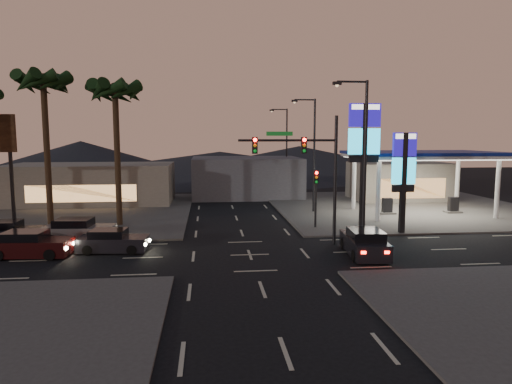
{
  "coord_description": "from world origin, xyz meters",
  "views": [
    {
      "loc": [
        -2.35,
        -25.34,
        6.69
      ],
      "look_at": [
        0.91,
        5.11,
        3.0
      ],
      "focal_mm": 32.0,
      "sensor_mm": 36.0,
      "label": 1
    }
  ],
  "objects": [
    {
      "name": "pylon_sign_short",
      "position": [
        11.0,
        4.5,
        4.66
      ],
      "size": [
        1.6,
        0.35,
        7.0
      ],
      "color": "black",
      "rests_on": "ground"
    },
    {
      "name": "hill_center",
      "position": [
        0.0,
        60.0,
        2.0
      ],
      "size": [
        60.0,
        60.0,
        4.0
      ],
      "primitive_type": "cone",
      "color": "black",
      "rests_on": "ground"
    },
    {
      "name": "streetlight_far",
      "position": [
        6.79,
        28.0,
        5.72
      ],
      "size": [
        2.14,
        0.25,
        10.0
      ],
      "color": "black",
      "rests_on": "ground"
    },
    {
      "name": "car_lane_a_mid",
      "position": [
        -12.35,
        0.92,
        0.68
      ],
      "size": [
        4.58,
        2.16,
        1.46
      ],
      "color": "black",
      "rests_on": "ground"
    },
    {
      "name": "pylon_sign_tall",
      "position": [
        8.5,
        5.5,
        6.39
      ],
      "size": [
        2.2,
        0.35,
        9.0
      ],
      "color": "black",
      "rests_on": "ground"
    },
    {
      "name": "convenience_store",
      "position": [
        18.0,
        21.0,
        2.0
      ],
      "size": [
        10.0,
        6.0,
        4.0
      ],
      "primitive_type": "cube",
      "color": "#726B5B",
      "rests_on": "ground"
    },
    {
      "name": "building_far_mid",
      "position": [
        2.0,
        26.0,
        2.2
      ],
      "size": [
        12.0,
        9.0,
        4.4
      ],
      "primitive_type": "cube",
      "color": "#4C4C51",
      "rests_on": "ground"
    },
    {
      "name": "palm_a",
      "position": [
        -9.0,
        9.5,
        9.43
      ],
      "size": [
        4.41,
        4.41,
        10.86
      ],
      "color": "black",
      "rests_on": "ground"
    },
    {
      "name": "car_lane_b_mid",
      "position": [
        -15.12,
        4.63,
        0.65
      ],
      "size": [
        4.36,
        1.9,
        1.41
      ],
      "color": "black",
      "rests_on": "ground"
    },
    {
      "name": "suv_station",
      "position": [
        6.49,
        -0.75,
        0.7
      ],
      "size": [
        2.29,
        4.69,
        1.51
      ],
      "color": "black",
      "rests_on": "ground"
    },
    {
      "name": "ground",
      "position": [
        0.0,
        0.0,
        0.0
      ],
      "size": [
        140.0,
        140.0,
        0.0
      ],
      "primitive_type": "plane",
      "color": "black",
      "rests_on": "ground"
    },
    {
      "name": "traffic_signal_mast",
      "position": [
        3.76,
        1.99,
        5.23
      ],
      "size": [
        6.1,
        0.39,
        8.0
      ],
      "color": "black",
      "rests_on": "ground"
    },
    {
      "name": "corner_lot_nw",
      "position": [
        -16.0,
        16.0,
        0.06
      ],
      "size": [
        24.0,
        24.0,
        0.12
      ],
      "primitive_type": "cube",
      "color": "#47443F",
      "rests_on": "ground"
    },
    {
      "name": "palm_b",
      "position": [
        -14.0,
        9.5,
        9.97
      ],
      "size": [
        4.41,
        4.41,
        11.46
      ],
      "color": "black",
      "rests_on": "ground"
    },
    {
      "name": "car_lane_b_front",
      "position": [
        -10.71,
        4.54,
        0.69
      ],
      "size": [
        4.67,
        2.23,
        1.48
      ],
      "color": "slate",
      "rests_on": "ground"
    },
    {
      "name": "corner_lot_ne",
      "position": [
        16.0,
        16.0,
        0.06
      ],
      "size": [
        24.0,
        24.0,
        0.12
      ],
      "primitive_type": "cube",
      "color": "#47443F",
      "rests_on": "ground"
    },
    {
      "name": "hill_left",
      "position": [
        -25.0,
        60.0,
        3.0
      ],
      "size": [
        40.0,
        40.0,
        6.0
      ],
      "primitive_type": "cone",
      "color": "black",
      "rests_on": "ground"
    },
    {
      "name": "pedestal_signal",
      "position": [
        5.5,
        6.98,
        2.92
      ],
      "size": [
        0.32,
        0.39,
        4.3
      ],
      "color": "black",
      "rests_on": "ground"
    },
    {
      "name": "gas_station",
      "position": [
        16.0,
        12.0,
        5.08
      ],
      "size": [
        12.2,
        8.2,
        5.47
      ],
      "color": "silver",
      "rests_on": "ground"
    },
    {
      "name": "streetlight_near",
      "position": [
        6.79,
        1.0,
        5.72
      ],
      "size": [
        2.14,
        0.25,
        10.0
      ],
      "color": "black",
      "rests_on": "ground"
    },
    {
      "name": "hill_right",
      "position": [
        15.0,
        60.0,
        2.5
      ],
      "size": [
        50.0,
        50.0,
        5.0
      ],
      "primitive_type": "cone",
      "color": "black",
      "rests_on": "ground"
    },
    {
      "name": "streetlight_mid",
      "position": [
        6.79,
        14.0,
        5.72
      ],
      "size": [
        2.14,
        0.25,
        10.0
      ],
      "color": "black",
      "rests_on": "ground"
    },
    {
      "name": "building_far_west",
      "position": [
        -14.0,
        22.0,
        2.0
      ],
      "size": [
        16.0,
        8.0,
        4.0
      ],
      "primitive_type": "cube",
      "color": "#726B5B",
      "rests_on": "ground"
    },
    {
      "name": "car_lane_a_front",
      "position": [
        -7.95,
        1.58,
        0.62
      ],
      "size": [
        4.19,
        2.03,
        1.33
      ],
      "color": "black",
      "rests_on": "ground"
    }
  ]
}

